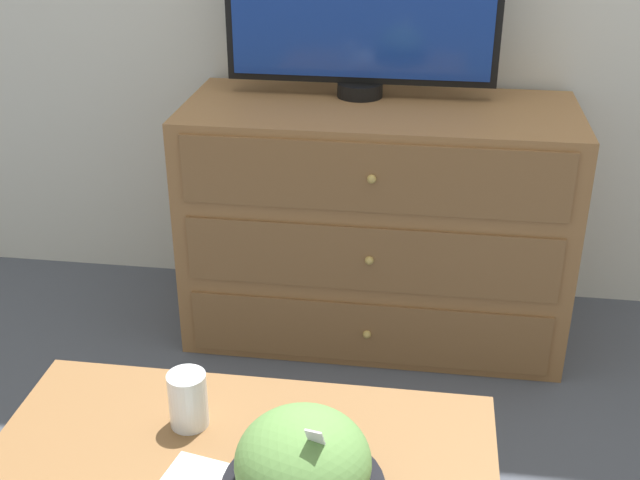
# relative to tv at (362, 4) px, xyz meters

# --- Properties ---
(ground_plane) EXTENTS (12.00, 12.00, 0.00)m
(ground_plane) POSITION_rel_tv_xyz_m (0.18, 0.17, -0.97)
(ground_plane) COLOR #474C56
(dresser) EXTENTS (1.10, 0.49, 0.71)m
(dresser) POSITION_rel_tv_xyz_m (0.07, -0.10, -0.61)
(dresser) COLOR olive
(dresser) RESTS_ON ground_plane
(tv) EXTENTS (0.77, 0.13, 0.50)m
(tv) POSITION_rel_tv_xyz_m (0.00, 0.00, 0.00)
(tv) COLOR black
(tv) RESTS_ON dresser
(takeout_bowl) EXTENTS (0.24, 0.24, 0.17)m
(takeout_bowl) POSITION_rel_tv_xyz_m (0.06, -1.38, -0.41)
(takeout_bowl) COLOR black
(takeout_bowl) RESTS_ON coffee_table
(drink_cup) EXTENTS (0.06, 0.06, 0.10)m
(drink_cup) POSITION_rel_tv_xyz_m (-0.16, -1.24, -0.43)
(drink_cup) COLOR white
(drink_cup) RESTS_ON coffee_table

